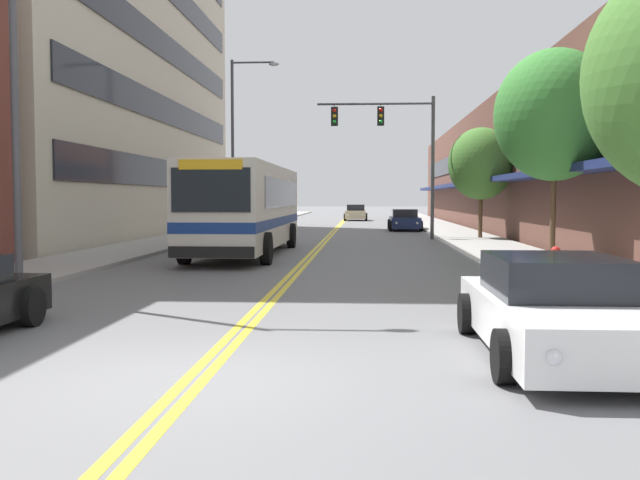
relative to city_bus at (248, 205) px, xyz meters
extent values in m
plane|color=slate|center=(2.38, 19.29, -1.79)|extent=(240.00, 240.00, 0.00)
cube|color=#9E9B96|center=(-4.63, 19.29, -1.73)|extent=(3.01, 106.00, 0.13)
cube|color=#9E9B96|center=(9.39, 19.29, -1.73)|extent=(3.01, 106.00, 0.13)
cube|color=yellow|center=(2.28, 19.29, -1.79)|extent=(0.14, 106.00, 0.01)
cube|color=yellow|center=(2.48, 19.29, -1.79)|extent=(0.14, 106.00, 0.01)
cube|color=beige|center=(-12.38, 12.55, 9.94)|extent=(12.00, 31.55, 23.46)
cube|color=black|center=(-6.34, 12.55, 1.56)|extent=(0.08, 29.03, 1.40)
cube|color=black|center=(-6.34, 12.55, 4.91)|extent=(0.08, 29.03, 1.40)
cube|color=black|center=(-6.34, 12.55, 8.27)|extent=(0.08, 29.03, 1.40)
cube|color=brown|center=(15.14, 19.29, 2.02)|extent=(8.00, 68.00, 7.62)
cube|color=navy|center=(10.59, 19.29, 1.11)|extent=(1.10, 61.20, 0.24)
cube|color=black|center=(11.10, 19.29, 2.93)|extent=(0.08, 61.20, 1.40)
cube|color=silver|center=(0.00, -0.11, -0.03)|extent=(2.48, 12.09, 2.82)
cube|color=navy|center=(0.00, -0.11, -0.60)|extent=(2.50, 12.11, 0.32)
cube|color=black|center=(0.00, 0.50, 0.42)|extent=(2.51, 9.43, 1.01)
cube|color=black|center=(0.00, -6.17, 0.47)|extent=(2.23, 0.04, 1.24)
cube|color=yellow|center=(0.00, -6.18, 1.18)|extent=(1.78, 0.06, 0.28)
cube|color=black|center=(0.00, -6.19, -1.26)|extent=(2.43, 0.08, 0.32)
cylinder|color=black|center=(-1.27, -4.22, -1.29)|extent=(0.30, 1.00, 1.00)
cylinder|color=black|center=(1.27, -4.22, -1.29)|extent=(0.30, 1.00, 1.00)
cylinder|color=black|center=(-1.27, 3.22, -1.29)|extent=(0.30, 1.00, 1.00)
cylinder|color=black|center=(1.27, 3.22, -1.29)|extent=(0.30, 1.00, 1.00)
cylinder|color=black|center=(-1.02, -14.82, -1.47)|extent=(0.22, 0.64, 0.64)
cube|color=red|center=(-1.29, -14.01, -1.29)|extent=(0.18, 0.04, 0.10)
cube|color=#B7B7BC|center=(-1.90, 11.02, -1.25)|extent=(1.95, 4.75, 0.71)
cube|color=black|center=(-1.90, 11.21, -0.65)|extent=(1.67, 2.09, 0.48)
cylinder|color=black|center=(-2.89, 9.55, -1.45)|extent=(0.22, 0.69, 0.69)
cylinder|color=black|center=(-0.90, 9.55, -1.45)|extent=(0.22, 0.69, 0.69)
cylinder|color=black|center=(-2.89, 12.49, -1.45)|extent=(0.22, 0.69, 0.69)
cylinder|color=black|center=(-0.90, 12.49, -1.45)|extent=(0.22, 0.69, 0.69)
sphere|color=silver|center=(-2.58, 8.63, -1.21)|extent=(0.16, 0.16, 0.16)
sphere|color=silver|center=(-1.22, 8.63, -1.21)|extent=(0.16, 0.16, 0.16)
cube|color=red|center=(-2.60, 13.41, -1.21)|extent=(0.18, 0.04, 0.10)
cube|color=red|center=(-1.20, 13.41, -1.21)|extent=(0.18, 0.04, 0.10)
cube|color=white|center=(6.78, -16.43, -1.32)|extent=(1.85, 4.68, 0.61)
cube|color=black|center=(6.78, -16.25, -0.76)|extent=(1.60, 2.06, 0.51)
cylinder|color=black|center=(5.83, -17.89, -1.48)|extent=(0.22, 0.61, 0.61)
cylinder|color=black|center=(5.83, -14.98, -1.48)|extent=(0.22, 0.61, 0.61)
cylinder|color=black|center=(7.73, -14.98, -1.48)|extent=(0.22, 0.61, 0.61)
sphere|color=silver|center=(6.13, -18.79, -1.29)|extent=(0.16, 0.16, 0.16)
cube|color=red|center=(6.11, -14.08, -1.29)|extent=(0.18, 0.04, 0.10)
cube|color=red|center=(7.45, -14.08, -1.29)|extent=(0.18, 0.04, 0.10)
cube|color=#19234C|center=(6.75, 19.15, -1.29)|extent=(1.76, 4.69, 0.65)
cube|color=black|center=(6.75, 19.33, -0.72)|extent=(1.52, 2.07, 0.49)
cylinder|color=black|center=(5.84, 17.69, -1.47)|extent=(0.22, 0.65, 0.65)
cylinder|color=black|center=(7.65, 17.69, -1.47)|extent=(0.22, 0.65, 0.65)
cylinder|color=black|center=(5.84, 20.60, -1.47)|extent=(0.22, 0.65, 0.65)
cylinder|color=black|center=(7.65, 20.60, -1.47)|extent=(0.22, 0.65, 0.65)
sphere|color=silver|center=(6.13, 16.78, -1.25)|extent=(0.16, 0.16, 0.16)
sphere|color=silver|center=(7.37, 16.78, -1.25)|extent=(0.16, 0.16, 0.16)
cube|color=red|center=(6.11, 21.50, -1.25)|extent=(0.18, 0.04, 0.10)
cube|color=red|center=(7.38, 21.50, -1.25)|extent=(0.18, 0.04, 0.10)
cube|color=#BCAD89|center=(3.42, 38.24, -1.26)|extent=(1.82, 4.23, 0.71)
cube|color=black|center=(3.42, 38.41, -0.64)|extent=(1.56, 1.86, 0.54)
cylinder|color=black|center=(2.49, 36.93, -1.47)|extent=(0.22, 0.63, 0.63)
cylinder|color=black|center=(4.35, 36.93, -1.47)|extent=(0.22, 0.63, 0.63)
cylinder|color=black|center=(2.49, 39.55, -1.47)|extent=(0.22, 0.63, 0.63)
cylinder|color=black|center=(4.35, 39.55, -1.47)|extent=(0.22, 0.63, 0.63)
sphere|color=silver|center=(2.79, 36.11, -1.23)|extent=(0.16, 0.16, 0.16)
sphere|color=silver|center=(4.06, 36.11, -1.23)|extent=(0.16, 0.16, 0.16)
cube|color=red|center=(2.77, 40.37, -1.23)|extent=(0.18, 0.04, 0.10)
cube|color=red|center=(4.08, 40.37, -1.23)|extent=(0.18, 0.04, 0.10)
cylinder|color=#47474C|center=(7.58, 9.59, 1.71)|extent=(0.18, 0.18, 6.99)
cylinder|color=#47474C|center=(4.74, 9.59, 4.85)|extent=(5.68, 0.11, 0.11)
cube|color=black|center=(5.02, 9.59, 4.25)|extent=(0.34, 0.26, 0.92)
sphere|color=red|center=(5.02, 9.43, 4.53)|extent=(0.18, 0.18, 0.18)
sphere|color=yellow|center=(5.02, 9.43, 4.25)|extent=(0.18, 0.18, 0.18)
sphere|color=green|center=(5.02, 9.43, 3.98)|extent=(0.18, 0.18, 0.18)
cylinder|color=black|center=(5.02, 9.59, 4.78)|extent=(0.02, 0.02, 0.14)
cube|color=black|center=(2.75, 9.59, 4.25)|extent=(0.34, 0.26, 0.92)
sphere|color=red|center=(2.75, 9.43, 4.53)|extent=(0.18, 0.18, 0.18)
sphere|color=yellow|center=(2.75, 9.43, 4.25)|extent=(0.18, 0.18, 0.18)
sphere|color=green|center=(2.75, 9.43, 3.98)|extent=(0.18, 0.18, 0.18)
cylinder|color=black|center=(2.75, 9.59, 4.78)|extent=(0.02, 0.02, 0.14)
cylinder|color=#47474C|center=(-2.92, -11.40, 2.89)|extent=(0.16, 0.16, 9.36)
cylinder|color=#47474C|center=(-2.92, 12.74, 2.94)|extent=(0.16, 0.16, 9.46)
cylinder|color=#47474C|center=(-1.78, 12.74, 7.52)|extent=(2.28, 0.10, 0.10)
ellipsoid|color=#B2B2B7|center=(-0.64, 12.74, 7.42)|extent=(0.56, 0.28, 0.20)
cylinder|color=brown|center=(9.83, -4.28, -0.24)|extent=(0.17, 0.17, 2.85)
ellipsoid|color=#387F33|center=(9.83, -4.28, 2.68)|extent=(3.52, 3.52, 3.87)
cylinder|color=brown|center=(9.83, 9.02, -0.55)|extent=(0.20, 0.20, 2.22)
ellipsoid|color=#42752D|center=(9.83, 9.02, 1.89)|extent=(3.14, 3.14, 3.46)
cylinder|color=red|center=(8.33, -10.39, -1.30)|extent=(0.22, 0.22, 0.74)
sphere|color=red|center=(8.33, -10.39, -0.87)|extent=(0.20, 0.20, 0.20)
cylinder|color=red|center=(8.18, -10.39, -1.21)|extent=(0.08, 0.10, 0.10)
camera|label=1|loc=(4.29, -25.75, 0.26)|focal=40.00mm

